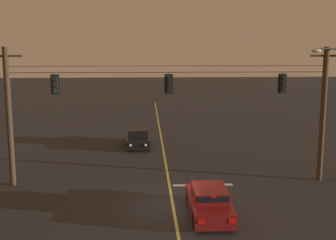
{
  "coord_description": "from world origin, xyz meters",
  "views": [
    {
      "loc": [
        -1.3,
        -20.05,
        7.73
      ],
      "look_at": [
        0.0,
        4.77,
        3.48
      ],
      "focal_mm": 45.94,
      "sensor_mm": 36.0,
      "label": 1
    }
  ],
  "objects_px": {
    "traffic_light_centre": "(283,84)",
    "car_oncoming_lead": "(138,138)",
    "traffic_light_leftmost": "(54,85)",
    "traffic_light_left_inner": "(169,84)",
    "car_waiting_near_lane": "(209,202)"
  },
  "relations": [
    {
      "from": "traffic_light_centre",
      "to": "traffic_light_left_inner",
      "type": "bearing_deg",
      "value": 180.0
    },
    {
      "from": "traffic_light_leftmost",
      "to": "traffic_light_centre",
      "type": "distance_m",
      "value": 12.73
    },
    {
      "from": "traffic_light_left_inner",
      "to": "traffic_light_centre",
      "type": "relative_size",
      "value": 1.0
    },
    {
      "from": "traffic_light_left_inner",
      "to": "traffic_light_leftmost",
      "type": "bearing_deg",
      "value": 180.0
    },
    {
      "from": "traffic_light_left_inner",
      "to": "traffic_light_centre",
      "type": "distance_m",
      "value": 6.45
    },
    {
      "from": "car_oncoming_lead",
      "to": "traffic_light_leftmost",
      "type": "bearing_deg",
      "value": -115.11
    },
    {
      "from": "traffic_light_centre",
      "to": "car_oncoming_lead",
      "type": "xyz_separation_m",
      "value": [
        -8.36,
        9.33,
        -5.03
      ]
    },
    {
      "from": "traffic_light_leftmost",
      "to": "car_waiting_near_lane",
      "type": "bearing_deg",
      "value": -32.51
    },
    {
      "from": "traffic_light_centre",
      "to": "traffic_light_leftmost",
      "type": "bearing_deg",
      "value": 180.0
    },
    {
      "from": "traffic_light_centre",
      "to": "car_oncoming_lead",
      "type": "bearing_deg",
      "value": 131.84
    },
    {
      "from": "traffic_light_leftmost",
      "to": "traffic_light_left_inner",
      "type": "relative_size",
      "value": 1.0
    },
    {
      "from": "traffic_light_leftmost",
      "to": "car_oncoming_lead",
      "type": "distance_m",
      "value": 11.47
    },
    {
      "from": "traffic_light_left_inner",
      "to": "car_oncoming_lead",
      "type": "relative_size",
      "value": 0.28
    },
    {
      "from": "traffic_light_leftmost",
      "to": "traffic_light_centre",
      "type": "height_order",
      "value": "same"
    },
    {
      "from": "car_waiting_near_lane",
      "to": "traffic_light_centre",
      "type": "bearing_deg",
      "value": 45.95
    }
  ]
}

